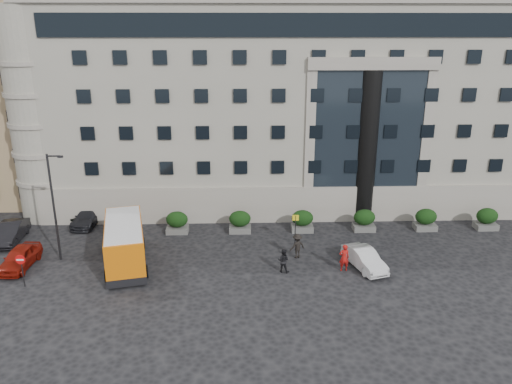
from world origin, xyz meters
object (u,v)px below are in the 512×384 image
at_px(red_truck, 78,180).
at_px(parked_car_d, 85,210).
at_px(parked_car_a, 20,258).
at_px(hedge_b, 240,221).
at_px(hedge_f, 487,219).
at_px(pedestrian_c, 297,246).
at_px(pedestrian_b, 283,261).
at_px(hedge_c, 302,221).
at_px(hedge_e, 426,219).
at_px(parked_car_b, 11,232).
at_px(white_taxi, 364,259).
at_px(minibus, 125,242).
at_px(pedestrian_a, 344,258).
at_px(hedge_a, 177,222).
at_px(parked_car_c, 88,217).
at_px(no_entry_sign, 21,264).
at_px(hedge_d, 364,220).
at_px(street_lamp, 54,204).
at_px(bus_stop_sign, 295,225).

height_order(red_truck, parked_car_d, red_truck).
bearing_deg(parked_car_a, parked_car_d, 83.12).
height_order(hedge_b, hedge_f, same).
relative_size(red_truck, pedestrian_c, 2.82).
bearing_deg(pedestrian_b, red_truck, -24.02).
distance_m(hedge_c, pedestrian_c, 5.11).
relative_size(hedge_e, hedge_f, 1.00).
xyz_separation_m(parked_car_b, white_taxi, (27.00, -5.45, -0.07)).
bearing_deg(red_truck, hedge_f, -10.08).
relative_size(hedge_b, parked_car_b, 0.39).
bearing_deg(parked_car_b, minibus, -28.57).
relative_size(hedge_c, parked_car_b, 0.39).
height_order(hedge_f, white_taxi, hedge_f).
xyz_separation_m(hedge_b, pedestrian_b, (3.00, -7.22, -0.07)).
distance_m(pedestrian_a, pedestrian_b, 4.26).
bearing_deg(hedge_b, hedge_a, 180.00).
distance_m(parked_car_c, pedestrian_a, 22.41).
bearing_deg(parked_car_c, minibus, -52.10).
relative_size(hedge_f, no_entry_sign, 0.79).
xyz_separation_m(minibus, pedestrian_b, (11.21, -1.51, -0.87)).
distance_m(parked_car_a, parked_car_d, 10.02).
height_order(hedge_a, pedestrian_b, hedge_a).
bearing_deg(no_entry_sign, pedestrian_b, 5.39).
bearing_deg(parked_car_a, hedge_d, 15.54).
height_order(hedge_a, pedestrian_c, pedestrian_c).
height_order(hedge_a, hedge_b, same).
relative_size(hedge_c, hedge_e, 1.00).
height_order(parked_car_b, parked_car_c, parked_car_b).
distance_m(hedge_a, hedge_f, 26.00).
distance_m(hedge_a, parked_car_b, 13.07).
bearing_deg(pedestrian_c, no_entry_sign, -13.34).
xyz_separation_m(hedge_d, parked_car_c, (-23.54, 2.08, -0.27)).
distance_m(street_lamp, red_truck, 16.02).
distance_m(minibus, parked_car_b, 10.94).
height_order(bus_stop_sign, pedestrian_a, bus_stop_sign).
bearing_deg(hedge_a, pedestrian_c, -28.03).
bearing_deg(hedge_e, street_lamp, -170.52).
bearing_deg(bus_stop_sign, no_entry_sign, -161.92).
bearing_deg(red_truck, parked_car_d, -63.40).
bearing_deg(hedge_b, pedestrian_b, -67.39).
height_order(no_entry_sign, parked_car_c, no_entry_sign).
relative_size(red_truck, pedestrian_b, 3.10).
height_order(parked_car_a, pedestrian_b, pedestrian_b).
distance_m(hedge_b, minibus, 10.03).
distance_m(bus_stop_sign, pedestrian_c, 2.35).
relative_size(hedge_a, parked_car_c, 0.40).
bearing_deg(pedestrian_c, hedge_d, -166.03).
distance_m(hedge_a, pedestrian_c, 10.67).
relative_size(hedge_d, hedge_e, 1.00).
height_order(hedge_a, hedge_e, same).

